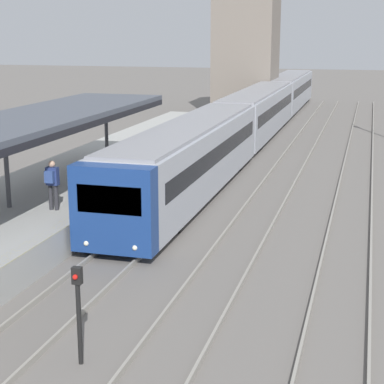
{
  "coord_description": "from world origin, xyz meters",
  "views": [
    {
      "loc": [
        7.21,
        -6.02,
        6.74
      ],
      "look_at": [
        1.7,
        13.83,
        1.61
      ],
      "focal_mm": 60.0,
      "sensor_mm": 36.0,
      "label": 1
    }
  ],
  "objects": [
    {
      "name": "platform_canopy",
      "position": [
        -4.3,
        12.48,
        3.75
      ],
      "size": [
        4.0,
        21.23,
        2.86
      ],
      "color": "#4C515B",
      "rests_on": "station_platform"
    },
    {
      "name": "train_near",
      "position": [
        0.0,
        36.15,
        1.7
      ],
      "size": [
        2.62,
        50.56,
        3.06
      ],
      "color": "navy",
      "rests_on": "ground_plane"
    },
    {
      "name": "distant_domed_building",
      "position": [
        -2.91,
        47.16,
        6.38
      ],
      "size": [
        4.86,
        4.86,
        13.48
      ],
      "color": "slate",
      "rests_on": "ground_plane"
    },
    {
      "name": "person_on_platform",
      "position": [
        -2.73,
        12.56,
        1.99
      ],
      "size": [
        0.4,
        0.4,
        1.66
      ],
      "color": "#2D2D33",
      "rests_on": "station_platform"
    },
    {
      "name": "signal_post_near",
      "position": [
        1.71,
        5.09,
        1.31
      ],
      "size": [
        0.2,
        0.21,
        2.15
      ],
      "color": "black",
      "rests_on": "ground_plane"
    }
  ]
}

